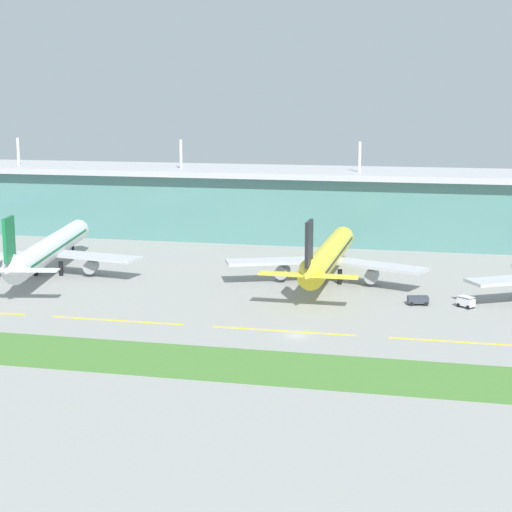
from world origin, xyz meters
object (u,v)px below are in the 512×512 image
(baggage_cart, at_px, (466,302))
(pushback_tug, at_px, (418,300))
(airliner_near_middle, at_px, (49,249))
(airliner_center, at_px, (328,256))

(baggage_cart, relative_size, pushback_tug, 0.82)
(airliner_near_middle, distance_m, baggage_cart, 102.74)
(airliner_near_middle, distance_m, pushback_tug, 92.77)
(pushback_tug, bearing_deg, airliner_near_middle, 172.90)
(baggage_cart, distance_m, pushback_tug, 10.02)
(airliner_near_middle, relative_size, pushback_tug, 14.64)
(airliner_near_middle, bearing_deg, baggage_cart, -6.62)
(airliner_near_middle, relative_size, airliner_center, 1.09)
(airliner_center, bearing_deg, baggage_cart, -29.64)
(baggage_cart, xyz_separation_m, pushback_tug, (-10.02, 0.39, -0.16))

